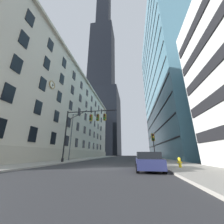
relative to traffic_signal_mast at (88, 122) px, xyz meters
name	(u,v)px	position (x,y,z in m)	size (l,w,h in m)	color
ground_plane	(99,168)	(3.53, -5.26, -6.10)	(102.00, 160.00, 0.10)	#303033
sidewalk_left	(25,165)	(-4.97, -5.26, -5.97)	(5.00, 160.00, 0.15)	gray
sidewalk_right	(190,168)	(12.03, -5.26, -5.97)	(5.00, 160.00, 0.15)	gray
station_building	(67,118)	(-13.85, 18.06, 6.48)	(13.43, 58.66, 25.11)	beige
dark_skyscraper	(102,73)	(-15.81, 68.66, 59.46)	(27.42, 27.42, 215.03)	black
glass_office_midrise	(179,79)	(24.45, 24.14, 20.75)	(19.94, 42.74, 53.59)	teal
traffic_signal_mast	(88,122)	(0.00, 0.00, 0.00)	(8.48, 0.63, 7.98)	black
traffic_light_near_right	(153,139)	(9.85, 0.05, -2.76)	(0.40, 0.63, 3.90)	black
street_lamppost	(73,132)	(-4.61, 4.51, -0.69)	(2.28, 0.32, 8.91)	#47474C
fire_hydrant	(180,162)	(11.05, -5.76, -5.44)	(0.42, 0.26, 0.85)	gold
parked_car	(148,161)	(8.16, -7.24, -5.33)	(2.04, 4.49, 1.44)	navy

